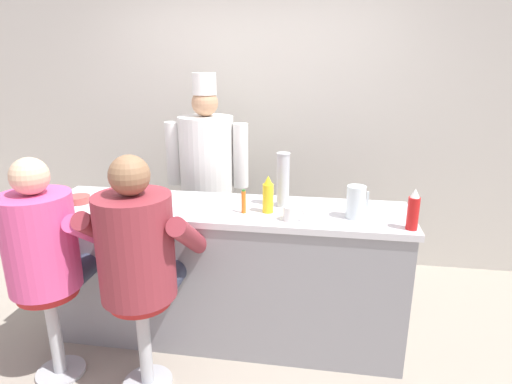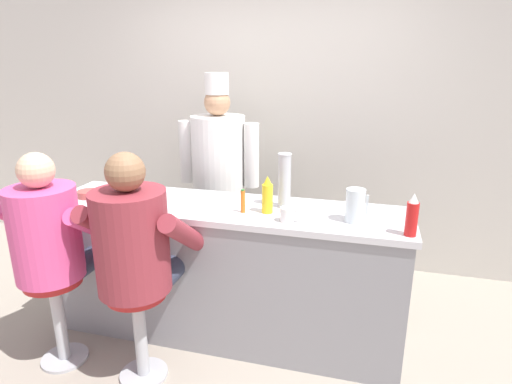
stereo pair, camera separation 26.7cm
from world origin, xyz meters
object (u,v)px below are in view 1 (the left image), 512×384
Objects in this scene: hot_sauce_bottle_orange at (244,202)px; cup_stack_steel at (283,180)px; mustard_bottle_yellow at (268,195)px; cereal_bowl at (78,199)px; water_pitcher_clear at (356,202)px; breakfast_plate at (113,206)px; coffee_mug_white at (291,213)px; diner_seated_maroon at (139,251)px; cook_in_whites_near at (207,172)px; diner_seated_pink at (45,247)px; ketchup_bottle_red at (413,210)px.

cup_stack_steel is at bearing 37.16° from hot_sauce_bottle_orange.
mustard_bottle_yellow is 1.27m from cereal_bowl.
water_pitcher_clear is 0.74× the size of breakfast_plate.
mustard_bottle_yellow is at bearing 178.19° from water_pitcher_clear.
water_pitcher_clear is (0.68, 0.02, 0.03)m from hot_sauce_bottle_orange.
diner_seated_maroon is at bearing -156.11° from coffee_mug_white.
cook_in_whites_near is (0.03, 1.30, 0.12)m from diner_seated_maroon.
cup_stack_steel is 0.20× the size of cook_in_whites_near.
hot_sauce_bottle_orange is 0.11× the size of diner_seated_maroon.
cereal_bowl is at bearing 176.02° from coffee_mug_white.
water_pitcher_clear is at bearing 0.05° from cereal_bowl.
water_pitcher_clear is 0.14× the size of diner_seated_maroon.
coffee_mug_white is 0.29m from cup_stack_steel.
diner_seated_pink is 0.77× the size of cook_in_whites_near.
cook_in_whites_near is (-0.77, 0.95, -0.02)m from coffee_mug_white.
cook_in_whites_near is at bearing 126.73° from mustard_bottle_yellow.
breakfast_plate is 0.53m from diner_seated_maroon.
cook_in_whites_near reaches higher than diner_seated_pink.
ketchup_bottle_red is at bearing -10.32° from mustard_bottle_yellow.
diner_seated_maroon is 0.79× the size of cook_in_whites_near.
cook_in_whites_near is (-1.45, 0.98, -0.09)m from ketchup_bottle_red.
diner_seated_pink is at bearing -158.71° from mustard_bottle_yellow.
cereal_bowl is at bearing -127.49° from cook_in_whites_near.
water_pitcher_clear is 1.52× the size of coffee_mug_white.
coffee_mug_white is at bearing -165.05° from water_pitcher_clear.
breakfast_plate is at bearing -176.98° from hot_sauce_bottle_orange.
cup_stack_steel reaches higher than mustard_bottle_yellow.
ketchup_bottle_red is 1.83m from breakfast_plate.
breakfast_plate is 0.15× the size of cook_in_whites_near.
water_pitcher_clear is 0.11× the size of cook_in_whites_near.
diner_seated_pink is at bearing -165.31° from water_pitcher_clear.
coffee_mug_white is (-0.68, 0.03, -0.07)m from ketchup_bottle_red.
diner_seated_maroon reaches higher than cereal_bowl.
cup_stack_steel is at bearing 159.30° from ketchup_bottle_red.
mustard_bottle_yellow is 0.17× the size of diner_seated_maroon.
cup_stack_steel is (0.08, 0.13, 0.07)m from mustard_bottle_yellow.
ketchup_bottle_red is at bearing -20.70° from cup_stack_steel.
diner_seated_pink is 0.98× the size of diner_seated_maroon.
mustard_bottle_yellow is 1.57× the size of cereal_bowl.
breakfast_plate is 1.15m from coffee_mug_white.
ketchup_bottle_red is 2.09m from diner_seated_pink.
coffee_mug_white is 0.07× the size of cook_in_whites_near.
breakfast_plate is (-0.99, -0.08, -0.10)m from mustard_bottle_yellow.
coffee_mug_white reaches higher than cereal_bowl.
coffee_mug_white is at bearing -14.91° from hot_sauce_bottle_orange.
ketchup_bottle_red is 1.01× the size of mustard_bottle_yellow.
cook_in_whites_near is (-0.62, 0.83, -0.09)m from mustard_bottle_yellow.
hot_sauce_bottle_orange is 1.14× the size of coffee_mug_white.
ketchup_bottle_red is 1.83× the size of coffee_mug_white.
cook_in_whites_near reaches higher than hot_sauce_bottle_orange.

